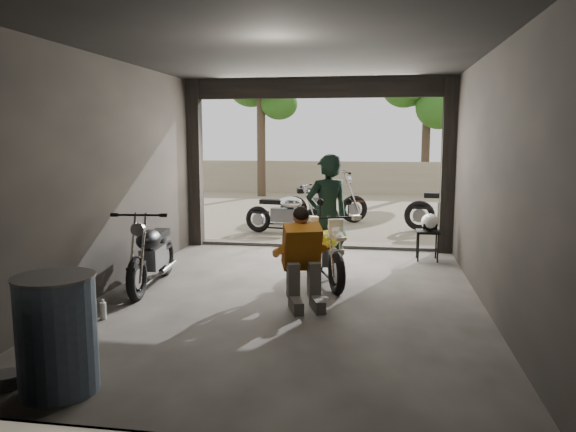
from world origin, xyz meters
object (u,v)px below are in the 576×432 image
(main_bike, at_px, (326,247))
(mechanic, at_px, (304,260))
(rider, at_px, (327,217))
(oil_drum, at_px, (57,336))
(sign_post, at_px, (492,159))
(stool, at_px, (428,235))
(outside_bike_a, at_px, (285,209))
(helmet, at_px, (430,222))
(outside_bike_b, at_px, (324,197))
(left_bike, at_px, (152,248))
(outside_bike_c, at_px, (455,203))

(main_bike, relative_size, mechanic, 1.32)
(rider, bearing_deg, main_bike, 62.56)
(mechanic, bearing_deg, oil_drum, -140.99)
(mechanic, xyz_separation_m, sign_post, (3.15, 5.08, 1.07))
(stool, bearing_deg, outside_bike_a, 141.41)
(helmet, bearing_deg, sign_post, 38.52)
(outside_bike_b, bearing_deg, outside_bike_a, 142.87)
(left_bike, xyz_separation_m, outside_bike_a, (1.14, 4.66, -0.01))
(stool, distance_m, oil_drum, 6.62)
(helmet, distance_m, sign_post, 2.70)
(outside_bike_b, height_order, oil_drum, outside_bike_b)
(stool, bearing_deg, helmet, 38.74)
(left_bike, distance_m, mechanic, 2.32)
(outside_bike_a, relative_size, rider, 0.87)
(outside_bike_c, bearing_deg, left_bike, 142.01)
(helmet, bearing_deg, main_bike, -151.26)
(rider, xyz_separation_m, helmet, (1.64, 1.41, -0.26))
(rider, relative_size, mechanic, 1.54)
(main_bike, relative_size, outside_bike_a, 0.98)
(main_bike, height_order, stool, main_bike)
(outside_bike_a, distance_m, oil_drum, 7.95)
(left_bike, bearing_deg, helmet, 25.17)
(main_bike, bearing_deg, mechanic, -117.24)
(outside_bike_a, xyz_separation_m, stool, (2.86, -2.28, -0.09))
(rider, bearing_deg, sign_post, -161.64)
(mechanic, bearing_deg, outside_bike_b, 74.81)
(left_bike, height_order, rider, rider)
(outside_bike_a, relative_size, oil_drum, 1.64)
(outside_bike_b, relative_size, stool, 3.52)
(left_bike, relative_size, sign_post, 0.68)
(main_bike, height_order, outside_bike_c, outside_bike_c)
(mechanic, bearing_deg, stool, 40.47)
(outside_bike_b, distance_m, mechanic, 6.91)
(outside_bike_c, distance_m, stool, 3.27)
(helmet, relative_size, oil_drum, 0.32)
(outside_bike_a, bearing_deg, outside_bike_b, -11.90)
(outside_bike_b, bearing_deg, main_bike, 171.06)
(mechanic, distance_m, oil_drum, 3.20)
(helmet, xyz_separation_m, oil_drum, (-3.50, -5.67, -0.18))
(outside_bike_c, relative_size, sign_post, 0.78)
(rider, distance_m, sign_post, 4.69)
(outside_bike_c, distance_m, oil_drum, 9.79)
(sign_post, bearing_deg, outside_bike_b, 138.35)
(main_bike, height_order, oil_drum, main_bike)
(main_bike, xyz_separation_m, stool, (1.59, 1.74, -0.08))
(main_bike, distance_m, stool, 2.35)
(main_bike, xyz_separation_m, rider, (-0.02, 0.36, 0.40))
(helmet, xyz_separation_m, sign_post, (1.36, 2.11, 0.99))
(outside_bike_b, bearing_deg, oil_drum, 157.51)
(stool, bearing_deg, mechanic, -120.84)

